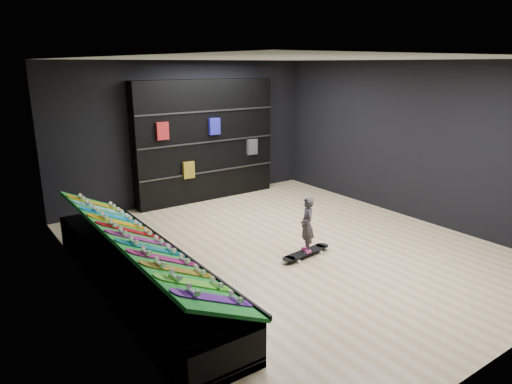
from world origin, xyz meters
TOP-DOWN VIEW (x-y plane):
  - floor at (0.00, 0.00)m, footprint 6.00×7.00m
  - ceiling at (0.00, 0.00)m, footprint 6.00×7.00m
  - wall_back at (0.00, 3.50)m, footprint 6.00×0.02m
  - wall_left at (-3.00, 0.00)m, footprint 0.02×7.00m
  - wall_right at (3.00, 0.00)m, footprint 0.02×7.00m
  - display_rack at (-2.55, 0.00)m, footprint 0.90×4.50m
  - turf_ramp at (-2.50, 0.00)m, footprint 0.92×4.50m
  - back_shelving at (0.35, 3.32)m, footprint 3.27×0.38m
  - floor_skateboard at (0.02, -0.42)m, footprint 1.00×0.34m
  - child at (0.02, -0.42)m, footprint 0.21×0.24m
  - display_board_0 at (-2.49, -1.90)m, footprint 0.93×0.22m
  - display_board_1 at (-2.49, -1.52)m, footprint 0.93×0.22m
  - display_board_2 at (-2.49, -1.14)m, footprint 0.93×0.22m
  - display_board_3 at (-2.49, -0.76)m, footprint 0.93×0.22m
  - display_board_4 at (-2.49, -0.38)m, footprint 0.93×0.22m
  - display_board_5 at (-2.49, 0.00)m, footprint 0.93×0.22m
  - display_board_6 at (-2.49, 0.38)m, footprint 0.93×0.22m
  - display_board_7 at (-2.49, 0.76)m, footprint 0.93×0.22m
  - display_board_8 at (-2.49, 1.14)m, footprint 0.93×0.22m
  - display_board_9 at (-2.49, 1.52)m, footprint 0.93×0.22m
  - display_board_10 at (-2.49, 1.90)m, footprint 0.93×0.22m

SIDE VIEW (x-z plane):
  - floor at x=0.00m, z-range -0.01..0.01m
  - floor_skateboard at x=0.02m, z-range 0.00..0.09m
  - display_rack at x=-2.55m, z-range 0.00..0.50m
  - child at x=0.02m, z-range 0.09..0.62m
  - turf_ramp at x=-2.50m, z-range 0.48..0.94m
  - display_board_0 at x=-2.49m, z-range 0.49..0.99m
  - display_board_1 at x=-2.49m, z-range 0.49..0.99m
  - display_board_2 at x=-2.49m, z-range 0.49..0.99m
  - display_board_3 at x=-2.49m, z-range 0.49..0.99m
  - display_board_4 at x=-2.49m, z-range 0.49..0.99m
  - display_board_5 at x=-2.49m, z-range 0.49..0.99m
  - display_board_6 at x=-2.49m, z-range 0.49..0.99m
  - display_board_7 at x=-2.49m, z-range 0.49..0.99m
  - display_board_8 at x=-2.49m, z-range 0.49..0.99m
  - display_board_9 at x=-2.49m, z-range 0.49..0.99m
  - display_board_10 at x=-2.49m, z-range 0.49..0.99m
  - back_shelving at x=0.35m, z-range 0.00..2.61m
  - wall_back at x=0.00m, z-range 0.00..3.00m
  - wall_left at x=-3.00m, z-range 0.00..3.00m
  - wall_right at x=3.00m, z-range 0.00..3.00m
  - ceiling at x=0.00m, z-range 3.00..3.00m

